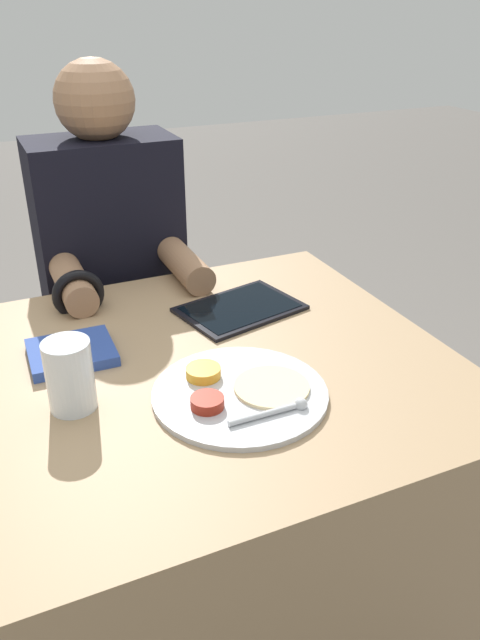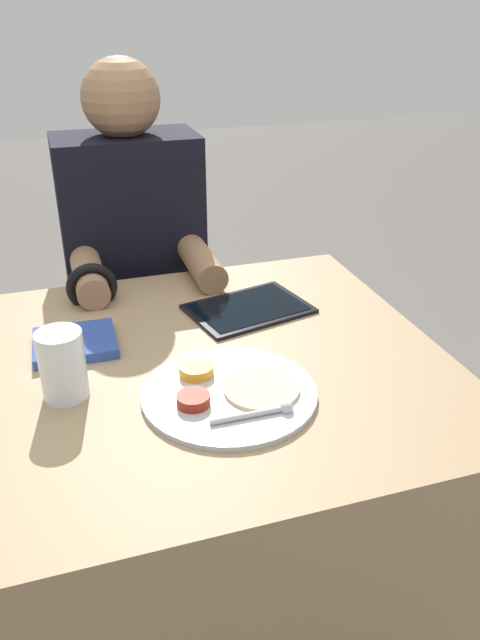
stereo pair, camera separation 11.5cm
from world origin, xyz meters
The scene contains 6 objects.
dining_table centered at (0.00, 0.00, 0.37)m, with size 1.17×0.82×0.74m.
thali_tray centered at (0.16, -0.12, 0.75)m, with size 0.29×0.29×0.03m.
red_notebook centered at (-0.07, 0.12, 0.75)m, with size 0.16×0.14×0.02m.
tablet_device centered at (0.29, 0.17, 0.74)m, with size 0.28×0.22×0.01m.
person_diner centered at (0.11, 0.57, 0.58)m, with size 0.36×0.42×1.21m.
drinking_glass centered at (-0.10, -0.04, 0.80)m, with size 0.08×0.08×0.12m.
Camera 2 is at (-0.09, -0.95, 1.33)m, focal length 35.00 mm.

